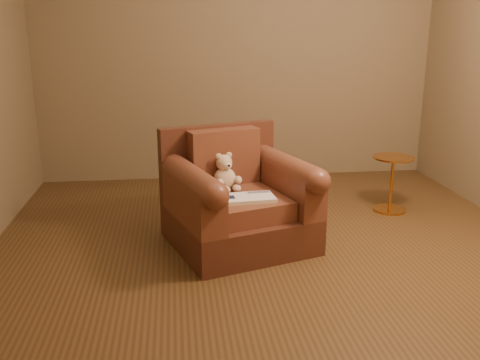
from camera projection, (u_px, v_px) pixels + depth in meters
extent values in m
plane|color=#543A1C|center=(271.00, 252.00, 3.78)|extent=(4.00, 4.00, 0.00)
cube|color=#79674A|center=(237.00, 45.00, 5.31)|extent=(4.00, 0.02, 2.70)
cube|color=#79674A|center=(405.00, 96.00, 1.50)|extent=(4.00, 0.02, 2.70)
cube|color=#4F281A|center=(239.00, 228.00, 3.87)|extent=(1.14, 1.11, 0.26)
cube|color=#4F281A|center=(218.00, 161.00, 4.10)|extent=(0.90, 0.37, 0.57)
cube|color=brown|center=(242.00, 204.00, 3.78)|extent=(0.70, 0.77, 0.14)
cube|color=brown|center=(224.00, 157.00, 3.98)|extent=(0.55, 0.30, 0.41)
cube|color=brown|center=(193.00, 201.00, 3.61)|extent=(0.41, 0.80, 0.29)
cube|color=brown|center=(287.00, 187.00, 3.91)|extent=(0.41, 0.80, 0.29)
cylinder|color=brown|center=(192.00, 180.00, 3.57)|extent=(0.41, 0.80, 0.18)
cylinder|color=brown|center=(288.00, 168.00, 3.87)|extent=(0.41, 0.80, 0.18)
ellipsoid|color=beige|center=(225.00, 179.00, 3.87)|extent=(0.16, 0.14, 0.17)
sphere|color=beige|center=(224.00, 163.00, 3.84)|extent=(0.12, 0.12, 0.12)
ellipsoid|color=beige|center=(219.00, 157.00, 3.81)|extent=(0.05, 0.03, 0.05)
ellipsoid|color=beige|center=(229.00, 155.00, 3.85)|extent=(0.05, 0.03, 0.05)
ellipsoid|color=beige|center=(228.00, 166.00, 3.80)|extent=(0.06, 0.04, 0.05)
sphere|color=black|center=(229.00, 166.00, 3.78)|extent=(0.02, 0.02, 0.02)
ellipsoid|color=beige|center=(220.00, 183.00, 3.78)|extent=(0.05, 0.11, 0.05)
ellipsoid|color=beige|center=(238.00, 180.00, 3.85)|extent=(0.05, 0.11, 0.05)
ellipsoid|color=beige|center=(226.00, 190.00, 3.78)|extent=(0.06, 0.11, 0.05)
ellipsoid|color=beige|center=(237.00, 188.00, 3.82)|extent=(0.06, 0.11, 0.05)
cube|color=beige|center=(249.00, 198.00, 3.65)|extent=(0.37, 0.24, 0.02)
cube|color=white|center=(236.00, 197.00, 3.63)|extent=(0.19, 0.22, 0.00)
cube|color=white|center=(261.00, 195.00, 3.66)|extent=(0.19, 0.22, 0.00)
cube|color=beige|center=(249.00, 196.00, 3.64)|extent=(0.02, 0.21, 0.00)
cube|color=#0F1638|center=(230.00, 197.00, 3.62)|extent=(0.06, 0.08, 0.00)
cube|color=slate|center=(259.00, 192.00, 3.73)|extent=(0.16, 0.06, 0.00)
cylinder|color=#D88C3B|center=(389.00, 210.00, 4.62)|extent=(0.27, 0.27, 0.02)
cylinder|color=#D88C3B|center=(391.00, 184.00, 4.55)|extent=(0.03, 0.03, 0.45)
cylinder|color=#D88C3B|center=(394.00, 158.00, 4.49)|extent=(0.34, 0.34, 0.02)
cylinder|color=#D88C3B|center=(394.00, 159.00, 4.49)|extent=(0.03, 0.03, 0.02)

